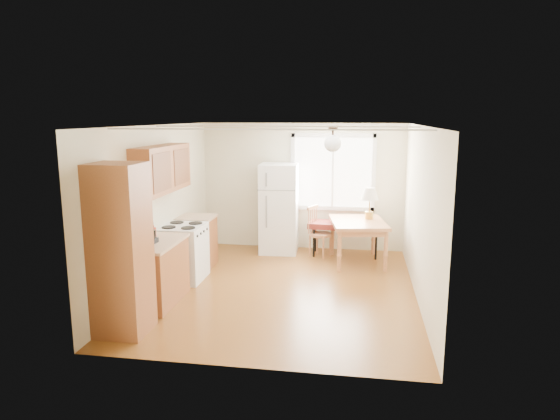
% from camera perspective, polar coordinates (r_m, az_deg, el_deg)
% --- Properties ---
extents(room_shell, '(4.60, 5.60, 2.62)m').
position_cam_1_polar(room_shell, '(7.50, 0.38, 0.05)').
color(room_shell, '#5E3413').
rests_on(room_shell, ground).
extents(kitchen_run, '(0.65, 3.40, 2.20)m').
position_cam_1_polar(kitchen_run, '(7.45, -13.58, -3.56)').
color(kitchen_run, brown).
rests_on(kitchen_run, ground).
extents(window_unit, '(1.64, 0.05, 1.51)m').
position_cam_1_polar(window_unit, '(9.83, 6.05, 4.32)').
color(window_unit, white).
rests_on(window_unit, room_shell).
extents(pendant_light, '(0.26, 0.26, 0.40)m').
position_cam_1_polar(pendant_light, '(7.70, 6.04, 7.66)').
color(pendant_light, black).
rests_on(pendant_light, room_shell).
extents(refrigerator, '(0.75, 0.76, 1.73)m').
position_cam_1_polar(refrigerator, '(9.69, -0.11, 0.19)').
color(refrigerator, white).
rests_on(refrigerator, ground).
extents(bench, '(1.42, 0.63, 0.64)m').
position_cam_1_polar(bench, '(9.56, 7.48, -1.86)').
color(bench, maroon).
rests_on(bench, ground).
extents(dining_table, '(1.12, 1.38, 0.78)m').
position_cam_1_polar(dining_table, '(9.10, 8.90, -1.87)').
color(dining_table, '#A76940').
rests_on(dining_table, ground).
extents(chair, '(0.47, 0.46, 0.95)m').
position_cam_1_polar(chair, '(9.49, 4.17, -2.06)').
color(chair, '#A76940').
rests_on(chair, ground).
extents(table_lamp, '(0.33, 0.33, 0.57)m').
position_cam_1_polar(table_lamp, '(9.22, 10.21, 1.55)').
color(table_lamp, '#B78F3A').
rests_on(table_lamp, dining_table).
extents(coffee_maker, '(0.17, 0.22, 0.32)m').
position_cam_1_polar(coffee_maker, '(7.12, -14.67, -2.82)').
color(coffee_maker, black).
rests_on(coffee_maker, kitchen_run).
extents(kettle, '(0.10, 0.10, 0.20)m').
position_cam_1_polar(kettle, '(7.46, -14.35, -2.47)').
color(kettle, red).
rests_on(kettle, kitchen_run).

